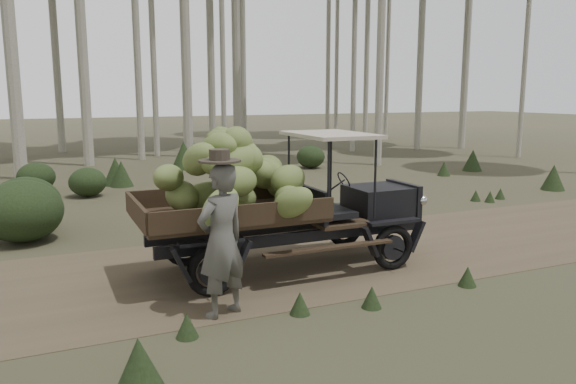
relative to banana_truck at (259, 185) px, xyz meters
name	(u,v)px	position (x,y,z in m)	size (l,w,h in m)	color
ground	(383,249)	(2.51, 0.28, -1.40)	(120.00, 120.00, 0.00)	#473D2B
dirt_track	(383,249)	(2.51, 0.28, -1.39)	(70.00, 4.00, 0.01)	brown
banana_truck	(259,185)	(0.00, 0.00, 0.00)	(4.77, 2.38, 2.39)	black
farmer	(221,239)	(-1.07, -1.46, -0.39)	(0.84, 0.71, 2.13)	#4F4D48
undergrowth	(235,223)	(0.05, 1.31, -0.89)	(21.93, 23.76, 1.27)	#233319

